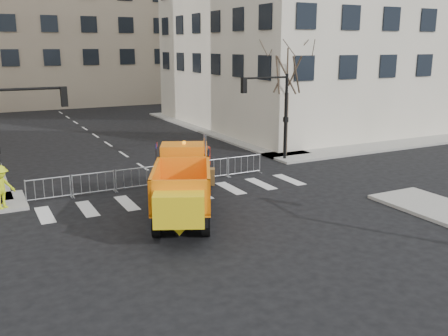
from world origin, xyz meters
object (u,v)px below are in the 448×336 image
cop_c (174,167)px  worker (1,187)px  plow_truck (183,183)px  cop_a (206,168)px  cop_b (188,167)px  newspaper_box (206,156)px

cop_c → worker: cop_c is taller
plow_truck → cop_c: size_ratio=4.28×
cop_a → worker: worker is taller
cop_b → worker: (-8.84, -0.20, 0.15)m
cop_b → newspaper_box: (2.50, 3.18, -0.25)m
plow_truck → cop_a: size_ratio=5.44×
cop_b → cop_c: 0.75m
cop_a → worker: bearing=-32.7°
worker → newspaper_box: bearing=-14.4°
cop_a → cop_c: (-1.77, 0.00, 0.22)m
cop_a → cop_b: size_ratio=0.85×
cop_a → cop_c: cop_c is taller
worker → cop_c: bearing=-29.6°
newspaper_box → cop_b: bearing=-126.9°
plow_truck → cop_b: 5.07m
cop_b → worker: size_ratio=1.00×
cop_b → cop_a: bearing=-170.0°
plow_truck → newspaper_box: size_ratio=8.03×
cop_a → plow_truck: bearing=21.1°
cop_c → newspaper_box: size_ratio=1.88×
cop_b → newspaper_box: bearing=-118.1°
cop_a → worker: (-9.86, -0.20, 0.29)m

